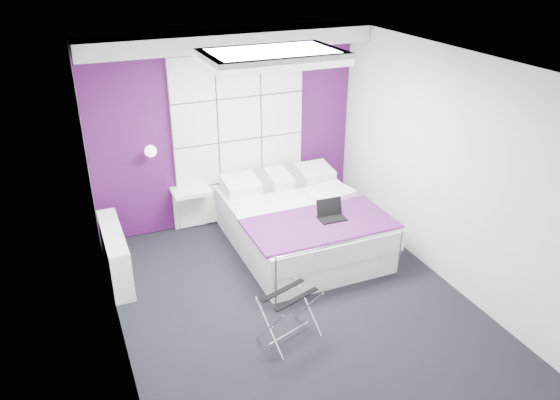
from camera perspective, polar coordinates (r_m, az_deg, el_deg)
name	(u,v)px	position (r m, az deg, el deg)	size (l,w,h in m)	color
floor	(294,303)	(6.06, 1.50, -10.69)	(4.40, 4.40, 0.00)	black
ceiling	(298,62)	(4.98, 1.85, 14.19)	(4.40, 4.40, 0.00)	white
wall_back	(227,130)	(7.31, -5.57, 7.28)	(3.60, 3.60, 0.00)	silver
wall_left	(108,229)	(4.99, -17.53, -2.94)	(4.40, 4.40, 0.00)	silver
wall_right	(444,168)	(6.30, 16.76, 3.21)	(4.40, 4.40, 0.00)	silver
accent_wall	(227,130)	(7.30, -5.54, 7.26)	(3.58, 0.02, 2.58)	#461048
soffit	(229,40)	(6.79, -5.33, 16.32)	(3.58, 0.50, 0.20)	white
headboard	(239,139)	(7.34, -4.26, 6.34)	(1.80, 0.08, 2.30)	silver
skylight	(272,56)	(5.53, -0.84, 14.82)	(1.36, 0.86, 0.12)	white
wall_lamp	(150,150)	(6.98, -13.43, 5.10)	(0.15, 0.15, 0.15)	white
radiator	(115,254)	(6.62, -16.83, -5.38)	(0.22, 1.20, 0.60)	white
bed	(301,224)	(6.95, 2.18, -2.53)	(1.72, 2.08, 0.73)	white
nightstand	(191,191)	(7.26, -9.33, 0.96)	(0.49, 0.38, 0.05)	white
luggage_rack	(289,316)	(5.44, 0.98, -12.04)	(0.53, 0.39, 0.52)	silver
laptop	(330,213)	(6.50, 5.27, -1.40)	(0.32, 0.23, 0.23)	black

